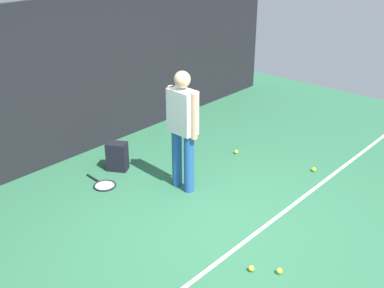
# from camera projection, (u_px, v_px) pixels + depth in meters

# --- Properties ---
(ground_plane) EXTENTS (12.00, 12.00, 0.00)m
(ground_plane) POSITION_uv_depth(u_px,v_px,m) (216.00, 227.00, 5.98)
(ground_plane) COLOR #2D6B47
(back_fence) EXTENTS (10.00, 0.10, 2.47)m
(back_fence) POSITION_uv_depth(u_px,v_px,m) (63.00, 82.00, 7.28)
(back_fence) COLOR black
(back_fence) RESTS_ON ground
(court_line) EXTENTS (9.00, 0.05, 0.00)m
(court_line) POSITION_uv_depth(u_px,v_px,m) (246.00, 241.00, 5.71)
(court_line) COLOR white
(court_line) RESTS_ON ground
(tennis_player) EXTENTS (0.25, 0.53, 1.70)m
(tennis_player) POSITION_uv_depth(u_px,v_px,m) (183.00, 124.00, 6.46)
(tennis_player) COLOR #2659A5
(tennis_player) RESTS_ON ground
(tennis_racket) EXTENTS (0.35, 0.62, 0.03)m
(tennis_racket) POSITION_uv_depth(u_px,v_px,m) (104.00, 185.00, 6.91)
(tennis_racket) COLOR black
(tennis_racket) RESTS_ON ground
(backpack) EXTENTS (0.37, 0.37, 0.44)m
(backpack) POSITION_uv_depth(u_px,v_px,m) (118.00, 157.00, 7.29)
(backpack) COLOR black
(backpack) RESTS_ON ground
(tennis_ball_near_player) EXTENTS (0.07, 0.07, 0.07)m
(tennis_ball_near_player) POSITION_uv_depth(u_px,v_px,m) (251.00, 268.00, 5.20)
(tennis_ball_near_player) COLOR #CCE033
(tennis_ball_near_player) RESTS_ON ground
(tennis_ball_by_fence) EXTENTS (0.07, 0.07, 0.07)m
(tennis_ball_by_fence) POSITION_uv_depth(u_px,v_px,m) (314.00, 169.00, 7.29)
(tennis_ball_by_fence) COLOR #CCE033
(tennis_ball_by_fence) RESTS_ON ground
(tennis_ball_mid_court) EXTENTS (0.07, 0.07, 0.07)m
(tennis_ball_mid_court) POSITION_uv_depth(u_px,v_px,m) (236.00, 152.00, 7.85)
(tennis_ball_mid_court) COLOR #CCE033
(tennis_ball_mid_court) RESTS_ON ground
(tennis_ball_far_left) EXTENTS (0.07, 0.07, 0.07)m
(tennis_ball_far_left) POSITION_uv_depth(u_px,v_px,m) (279.00, 271.00, 5.17)
(tennis_ball_far_left) COLOR #CCE033
(tennis_ball_far_left) RESTS_ON ground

